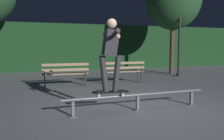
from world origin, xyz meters
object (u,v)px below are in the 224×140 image
Objects in this scene: skateboarder at (110,49)px; lamp_post_right at (180,23)px; grind_rail at (138,98)px; park_bench_left_center at (123,70)px; skateboard at (110,92)px; park_bench_leftmost at (65,72)px.

lamp_post_right reaches higher than skateboarder.
grind_rail is 0.89× the size of lamp_post_right.
park_bench_left_center is at bearing 63.42° from skateboarder.
lamp_post_right is at bearing 42.91° from skateboarder.
skateboard is 3.63m from park_bench_leftmost.
skateboard is at bearing -83.72° from park_bench_leftmost.
park_bench_leftmost is 5.94m from lamp_post_right.
skateboarder reaches higher than grind_rail.
park_bench_leftmost is (-1.05, 3.61, 0.25)m from grind_rail.
park_bench_left_center is at bearing 72.24° from grind_rail.
skateboarder is 7.04m from lamp_post_right.
skateboarder is 0.40× the size of lamp_post_right.
skateboard is at bearing 180.00° from grind_rail.
lamp_post_right is at bearing 42.89° from skateboard.
grind_rail is at bearing -107.76° from park_bench_left_center.
lamp_post_right is at bearing 18.93° from park_bench_left_center.
skateboarder is at bearing -179.97° from grind_rail.
lamp_post_right is (5.10, 4.74, 1.09)m from skateboarder.
park_bench_leftmost reaches higher than grind_rail.
park_bench_leftmost is at bearing 96.32° from skateboarder.
skateboard is (-0.65, 0.00, 0.17)m from grind_rail.
grind_rail is 6.86m from lamp_post_right.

